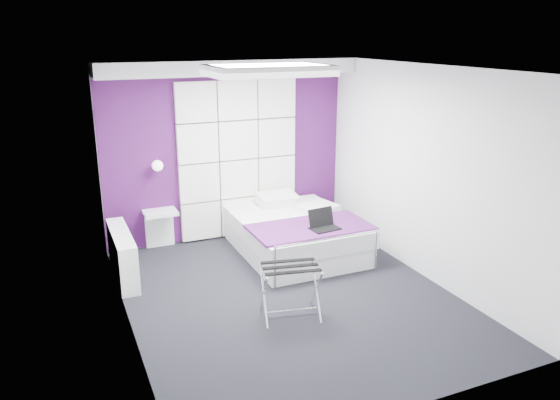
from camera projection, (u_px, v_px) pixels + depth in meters
name	position (u px, v px, depth m)	size (l,w,h in m)	color
floor	(289.00, 296.00, 6.37)	(4.40, 4.40, 0.00)	black
ceiling	(290.00, 68.00, 5.60)	(4.40, 4.40, 0.00)	white
wall_back	(227.00, 151.00, 7.92)	(3.60, 3.60, 0.00)	white
wall_left	(121.00, 209.00, 5.30)	(4.40, 4.40, 0.00)	white
wall_right	(423.00, 173.00, 6.67)	(4.40, 4.40, 0.00)	white
accent_wall	(227.00, 151.00, 7.91)	(3.58, 0.02, 2.58)	#44114B
soffit	(230.00, 67.00, 7.34)	(3.58, 0.50, 0.20)	white
headboard	(238.00, 160.00, 7.96)	(1.80, 0.08, 2.30)	white
skylight	(268.00, 69.00, 6.15)	(1.36, 0.86, 0.12)	white
wall_lamp	(157.00, 165.00, 7.42)	(0.15, 0.15, 0.15)	white
radiator	(122.00, 255.00, 6.78)	(0.22, 1.20, 0.60)	white
bed	(295.00, 233.00, 7.57)	(1.57, 1.89, 0.67)	white
nightstand	(160.00, 213.00, 7.58)	(0.45, 0.35, 0.05)	white
luggage_rack	(290.00, 291.00, 5.85)	(0.60, 0.44, 0.59)	silver
laptop	(323.00, 224.00, 7.02)	(0.36, 0.26, 0.26)	black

